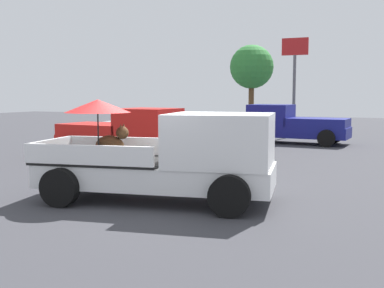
{
  "coord_description": "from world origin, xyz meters",
  "views": [
    {
      "loc": [
        4.82,
        -8.86,
        2.3
      ],
      "look_at": [
        0.18,
        1.49,
        1.1
      ],
      "focal_mm": 44.29,
      "sensor_mm": 36.0,
      "label": 1
    }
  ],
  "objects": [
    {
      "name": "pickup_truck_main",
      "position": [
        0.4,
        0.07,
        0.98
      ],
      "size": [
        5.31,
        2.99,
        2.18
      ],
      "rotation": [
        0.0,
        0.0,
        0.18
      ],
      "color": "black",
      "rests_on": "ground"
    },
    {
      "name": "parked_sedan_near",
      "position": [
        -8.02,
        13.61,
        0.74
      ],
      "size": [
        4.5,
        2.42,
        1.33
      ],
      "rotation": [
        0.0,
        0.0,
        3.28
      ],
      "color": "black",
      "rests_on": "ground"
    },
    {
      "name": "pickup_truck_red",
      "position": [
        0.01,
        13.24,
        0.87
      ],
      "size": [
        4.88,
        2.34,
        1.8
      ],
      "rotation": [
        0.0,
        0.0,
        3.09
      ],
      "color": "black",
      "rests_on": "ground"
    },
    {
      "name": "tree_by_lot",
      "position": [
        -3.46,
        18.16,
        3.85
      ],
      "size": [
        2.55,
        2.55,
        5.17
      ],
      "color": "brown",
      "rests_on": "ground"
    },
    {
      "name": "pickup_truck_far",
      "position": [
        -4.33,
        5.69,
        0.87
      ],
      "size": [
        4.92,
        2.43,
        1.8
      ],
      "rotation": [
        0.0,
        0.0,
        -0.07
      ],
      "color": "black",
      "rests_on": "ground"
    },
    {
      "name": "motel_sign",
      "position": [
        -0.62,
        16.65,
        3.69
      ],
      "size": [
        1.4,
        0.16,
        5.26
      ],
      "color": "#59595B",
      "rests_on": "ground"
    },
    {
      "name": "ground_plane",
      "position": [
        0.0,
        0.0,
        0.0
      ],
      "size": [
        80.0,
        80.0,
        0.0
      ],
      "primitive_type": "plane",
      "color": "#38383D"
    }
  ]
}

